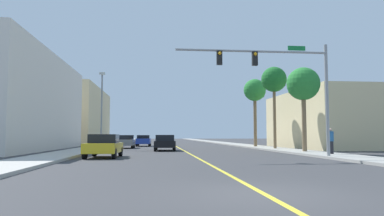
{
  "coord_description": "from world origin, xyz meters",
  "views": [
    {
      "loc": [
        -2.57,
        -8.33,
        1.38
      ],
      "look_at": [
        0.15,
        18.37,
        3.42
      ],
      "focal_mm": 33.65,
      "sensor_mm": 36.0,
      "label": 1
    }
  ],
  "objects_px": {
    "palm_far": "(255,91)",
    "car_blue": "(144,140)",
    "traffic_signal_mast": "(283,74)",
    "pedestrian": "(331,141)",
    "street_lamp": "(102,106)",
    "car_black": "(165,142)",
    "car_yellow": "(104,146)",
    "palm_near": "(303,85)",
    "car_gray": "(125,141)",
    "palm_mid": "(274,81)"
  },
  "relations": [
    {
      "from": "palm_near",
      "to": "palm_far",
      "type": "distance_m",
      "value": 12.47
    },
    {
      "from": "car_gray",
      "to": "palm_mid",
      "type": "bearing_deg",
      "value": 157.94
    },
    {
      "from": "street_lamp",
      "to": "car_gray",
      "type": "distance_m",
      "value": 4.93
    },
    {
      "from": "palm_far",
      "to": "car_black",
      "type": "relative_size",
      "value": 1.68
    },
    {
      "from": "car_black",
      "to": "car_yellow",
      "type": "relative_size",
      "value": 1.15
    },
    {
      "from": "traffic_signal_mast",
      "to": "pedestrian",
      "type": "xyz_separation_m",
      "value": [
        3.97,
        2.11,
        -4.04
      ]
    },
    {
      "from": "palm_near",
      "to": "car_black",
      "type": "bearing_deg",
      "value": 151.44
    },
    {
      "from": "palm_mid",
      "to": "car_gray",
      "type": "relative_size",
      "value": 1.95
    },
    {
      "from": "palm_near",
      "to": "palm_far",
      "type": "relative_size",
      "value": 0.86
    },
    {
      "from": "palm_near",
      "to": "car_blue",
      "type": "height_order",
      "value": "palm_near"
    },
    {
      "from": "palm_mid",
      "to": "car_yellow",
      "type": "bearing_deg",
      "value": -144.68
    },
    {
      "from": "palm_far",
      "to": "car_blue",
      "type": "distance_m",
      "value": 15.25
    },
    {
      "from": "palm_far",
      "to": "pedestrian",
      "type": "xyz_separation_m",
      "value": [
        0.52,
        -16.31,
        -5.29
      ]
    },
    {
      "from": "street_lamp",
      "to": "palm_mid",
      "type": "distance_m",
      "value": 17.07
    },
    {
      "from": "palm_far",
      "to": "car_gray",
      "type": "relative_size",
      "value": 1.9
    },
    {
      "from": "palm_far",
      "to": "car_gray",
      "type": "height_order",
      "value": "palm_far"
    },
    {
      "from": "street_lamp",
      "to": "palm_mid",
      "type": "xyz_separation_m",
      "value": [
        16.58,
        -3.38,
        2.25
      ]
    },
    {
      "from": "palm_near",
      "to": "pedestrian",
      "type": "distance_m",
      "value": 5.78
    },
    {
      "from": "palm_near",
      "to": "palm_far",
      "type": "height_order",
      "value": "palm_far"
    },
    {
      "from": "car_yellow",
      "to": "pedestrian",
      "type": "bearing_deg",
      "value": -177.31
    },
    {
      "from": "car_black",
      "to": "car_yellow",
      "type": "xyz_separation_m",
      "value": [
        -4.04,
        -9.76,
        -0.01
      ]
    },
    {
      "from": "street_lamp",
      "to": "car_yellow",
      "type": "height_order",
      "value": "street_lamp"
    },
    {
      "from": "street_lamp",
      "to": "car_black",
      "type": "bearing_deg",
      "value": -31.6
    },
    {
      "from": "car_black",
      "to": "pedestrian",
      "type": "height_order",
      "value": "pedestrian"
    },
    {
      "from": "car_gray",
      "to": "palm_far",
      "type": "bearing_deg",
      "value": -178.69
    },
    {
      "from": "palm_near",
      "to": "car_gray",
      "type": "relative_size",
      "value": 1.64
    },
    {
      "from": "street_lamp",
      "to": "palm_far",
      "type": "distance_m",
      "value": 16.81
    },
    {
      "from": "palm_near",
      "to": "car_yellow",
      "type": "relative_size",
      "value": 1.67
    },
    {
      "from": "car_black",
      "to": "car_gray",
      "type": "relative_size",
      "value": 1.13
    },
    {
      "from": "palm_near",
      "to": "car_black",
      "type": "distance_m",
      "value": 12.9
    },
    {
      "from": "car_gray",
      "to": "car_blue",
      "type": "bearing_deg",
      "value": -104.0
    },
    {
      "from": "palm_near",
      "to": "palm_mid",
      "type": "relative_size",
      "value": 0.84
    },
    {
      "from": "car_black",
      "to": "car_gray",
      "type": "height_order",
      "value": "car_black"
    },
    {
      "from": "street_lamp",
      "to": "car_black",
      "type": "relative_size",
      "value": 1.67
    },
    {
      "from": "palm_far",
      "to": "car_black",
      "type": "distance_m",
      "value": 13.42
    },
    {
      "from": "street_lamp",
      "to": "pedestrian",
      "type": "xyz_separation_m",
      "value": [
        16.97,
        -13.47,
        -3.33
      ]
    },
    {
      "from": "street_lamp",
      "to": "palm_near",
      "type": "bearing_deg",
      "value": -29.7
    },
    {
      "from": "palm_mid",
      "to": "car_black",
      "type": "relative_size",
      "value": 1.72
    },
    {
      "from": "traffic_signal_mast",
      "to": "palm_near",
      "type": "bearing_deg",
      "value": 57.55
    },
    {
      "from": "car_black",
      "to": "car_blue",
      "type": "bearing_deg",
      "value": 101.87
    },
    {
      "from": "traffic_signal_mast",
      "to": "palm_mid",
      "type": "distance_m",
      "value": 12.81
    },
    {
      "from": "palm_near",
      "to": "car_gray",
      "type": "distance_m",
      "value": 19.65
    },
    {
      "from": "traffic_signal_mast",
      "to": "palm_far",
      "type": "xyz_separation_m",
      "value": [
        3.44,
        18.42,
        1.25
      ]
    },
    {
      "from": "palm_far",
      "to": "car_yellow",
      "type": "height_order",
      "value": "palm_far"
    },
    {
      "from": "car_yellow",
      "to": "pedestrian",
      "type": "height_order",
      "value": "pedestrian"
    },
    {
      "from": "palm_mid",
      "to": "car_gray",
      "type": "distance_m",
      "value": 16.71
    },
    {
      "from": "palm_far",
      "to": "pedestrian",
      "type": "relative_size",
      "value": 4.39
    },
    {
      "from": "palm_near",
      "to": "pedestrian",
      "type": "height_order",
      "value": "palm_near"
    },
    {
      "from": "car_blue",
      "to": "palm_far",
      "type": "bearing_deg",
      "value": -26.29
    },
    {
      "from": "palm_far",
      "to": "car_black",
      "type": "xyz_separation_m",
      "value": [
        -10.24,
        -6.66,
        -5.56
      ]
    }
  ]
}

